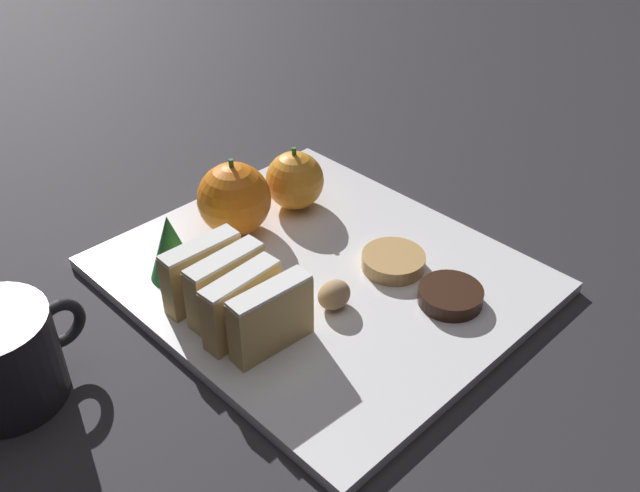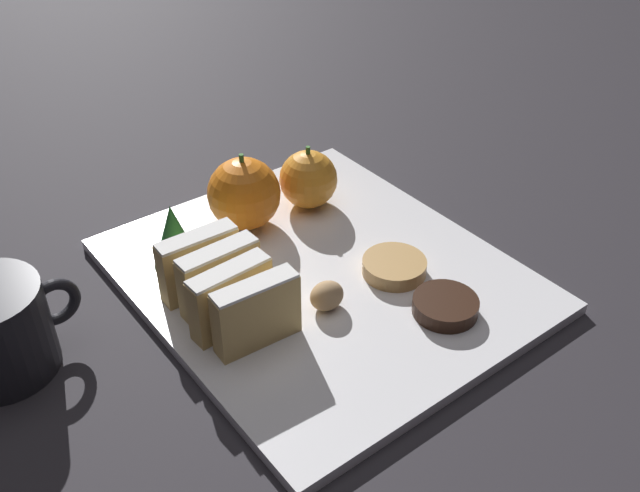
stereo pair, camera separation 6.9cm
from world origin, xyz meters
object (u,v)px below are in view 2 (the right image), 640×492
object	(u,v)px
orange_near	(244,194)
orange_far	(308,179)
chocolate_cookie	(445,306)
walnut	(327,296)

from	to	relation	value
orange_near	orange_far	distance (m)	0.08
chocolate_cookie	orange_far	bearing A→B (deg)	87.15
orange_near	chocolate_cookie	bearing A→B (deg)	-73.94
orange_far	chocolate_cookie	size ratio (longest dim) A/B	1.20
orange_near	orange_far	bearing A→B (deg)	-6.13
orange_far	walnut	size ratio (longest dim) A/B	2.19
orange_far	chocolate_cookie	world-z (taller)	orange_far
orange_near	walnut	distance (m)	0.16
walnut	chocolate_cookie	bearing A→B (deg)	-41.34
orange_far	walnut	bearing A→B (deg)	-121.34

